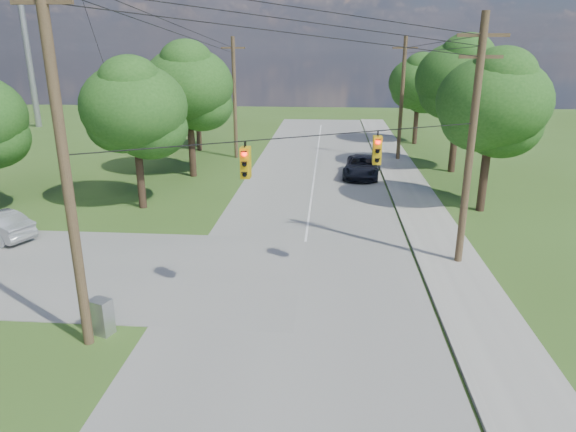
# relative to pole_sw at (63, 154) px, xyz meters

# --- Properties ---
(ground) EXTENTS (140.00, 140.00, 0.00)m
(ground) POSITION_rel_pole_sw_xyz_m (4.60, -0.40, -6.23)
(ground) COLOR #34531B
(ground) RESTS_ON ground
(main_road) EXTENTS (10.00, 100.00, 0.03)m
(main_road) POSITION_rel_pole_sw_xyz_m (6.60, 4.60, -6.21)
(main_road) COLOR gray
(main_road) RESTS_ON ground
(sidewalk_east) EXTENTS (2.60, 100.00, 0.12)m
(sidewalk_east) POSITION_rel_pole_sw_xyz_m (13.30, 4.60, -6.17)
(sidewalk_east) COLOR #A5A39A
(sidewalk_east) RESTS_ON ground
(pole_sw) EXTENTS (2.00, 0.32, 12.00)m
(pole_sw) POSITION_rel_pole_sw_xyz_m (0.00, 0.00, 0.00)
(pole_sw) COLOR brown
(pole_sw) RESTS_ON ground
(pole_ne) EXTENTS (2.00, 0.32, 10.50)m
(pole_ne) POSITION_rel_pole_sw_xyz_m (13.50, 7.60, -0.76)
(pole_ne) COLOR brown
(pole_ne) RESTS_ON ground
(pole_north_e) EXTENTS (2.00, 0.32, 10.00)m
(pole_north_e) POSITION_rel_pole_sw_xyz_m (13.50, 29.60, -1.10)
(pole_north_e) COLOR brown
(pole_north_e) RESTS_ON ground
(pole_north_w) EXTENTS (2.00, 0.32, 10.00)m
(pole_north_w) POSITION_rel_pole_sw_xyz_m (-0.40, 29.60, -1.10)
(pole_north_w) COLOR brown
(pole_north_w) RESTS_ON ground
(power_lines) EXTENTS (13.93, 29.62, 4.93)m
(power_lines) POSITION_rel_pole_sw_xyz_m (6.10, 11.14, 2.93)
(power_lines) COLOR black
(power_lines) RESTS_ON ground
(traffic_signals) EXTENTS (4.91, 3.27, 1.05)m
(traffic_signals) POSITION_rel_pole_sw_xyz_m (7.15, 4.03, -0.73)
(traffic_signals) COLOR gold
(traffic_signals) RESTS_ON ground
(tree_w_near) EXTENTS (6.00, 6.00, 8.40)m
(tree_w_near) POSITION_rel_pole_sw_xyz_m (-3.40, 14.60, -0.30)
(tree_w_near) COLOR #3D291E
(tree_w_near) RESTS_ON ground
(tree_w_mid) EXTENTS (6.40, 6.40, 9.22)m
(tree_w_mid) POSITION_rel_pole_sw_xyz_m (-2.40, 22.60, 0.35)
(tree_w_mid) COLOR #3D291E
(tree_w_mid) RESTS_ON ground
(tree_w_far) EXTENTS (6.00, 6.00, 8.73)m
(tree_w_far) POSITION_rel_pole_sw_xyz_m (-4.40, 32.60, 0.02)
(tree_w_far) COLOR #3D291E
(tree_w_far) RESTS_ON ground
(tree_e_near) EXTENTS (6.20, 6.20, 8.81)m
(tree_e_near) POSITION_rel_pole_sw_xyz_m (16.60, 15.60, 0.02)
(tree_e_near) COLOR #3D291E
(tree_e_near) RESTS_ON ground
(tree_e_mid) EXTENTS (6.60, 6.60, 9.64)m
(tree_e_mid) POSITION_rel_pole_sw_xyz_m (17.10, 25.60, 0.68)
(tree_e_mid) COLOR #3D291E
(tree_e_mid) RESTS_ON ground
(tree_e_far) EXTENTS (5.80, 5.80, 8.32)m
(tree_e_far) POSITION_rel_pole_sw_xyz_m (16.10, 37.60, -0.31)
(tree_e_far) COLOR #3D291E
(tree_e_far) RESTS_ON ground
(car_main_north) EXTENTS (3.10, 5.68, 1.51)m
(car_main_north) POSITION_rel_pole_sw_xyz_m (10.10, 23.35, -5.44)
(car_main_north) COLOR black
(car_main_north) RESTS_ON main_road
(control_cabinet) EXTENTS (0.82, 0.70, 1.25)m
(control_cabinet) POSITION_rel_pole_sw_xyz_m (0.22, 0.60, -5.60)
(control_cabinet) COLOR #939599
(control_cabinet) RESTS_ON ground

